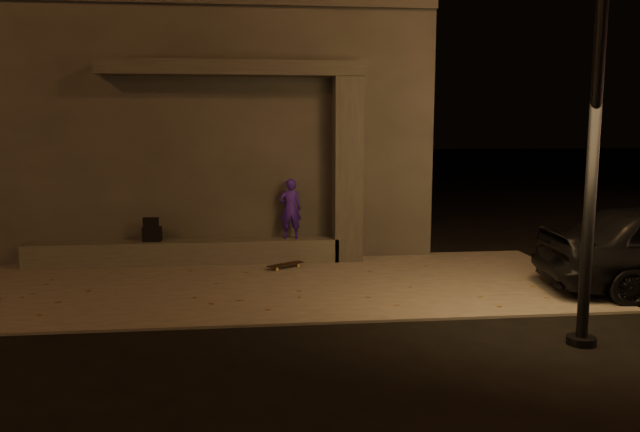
{
  "coord_description": "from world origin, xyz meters",
  "views": [
    {
      "loc": [
        -0.21,
        -8.4,
        2.72
      ],
      "look_at": [
        0.96,
        2.0,
        1.19
      ],
      "focal_mm": 35.0,
      "sensor_mm": 36.0,
      "label": 1
    }
  ],
  "objects": [
    {
      "name": "canopy",
      "position": [
        -0.5,
        3.8,
        3.78
      ],
      "size": [
        5.0,
        0.7,
        0.28
      ],
      "primitive_type": "cube",
      "color": "#3A3734",
      "rests_on": "column"
    },
    {
      "name": "backpack",
      "position": [
        -2.11,
        3.75,
        0.66
      ],
      "size": [
        0.36,
        0.24,
        0.48
      ],
      "rotation": [
        0.0,
        0.0,
        -0.06
      ],
      "color": "black",
      "rests_on": "ledge"
    },
    {
      "name": "sidewalk",
      "position": [
        0.0,
        2.0,
        0.02
      ],
      "size": [
        11.0,
        4.4,
        0.04
      ],
      "primitive_type": "cube",
      "color": "#635D58",
      "rests_on": "ground"
    },
    {
      "name": "column",
      "position": [
        1.7,
        3.75,
        1.84
      ],
      "size": [
        0.55,
        0.55,
        3.6
      ],
      "primitive_type": "cube",
      "color": "#3A3734",
      "rests_on": "sidewalk"
    },
    {
      "name": "skateboarder",
      "position": [
        0.57,
        3.75,
        1.09
      ],
      "size": [
        0.44,
        0.29,
        1.19
      ],
      "primitive_type": "imported",
      "rotation": [
        0.0,
        0.0,
        3.16
      ],
      "color": "#3819A3",
      "rests_on": "ledge"
    },
    {
      "name": "ground",
      "position": [
        0.0,
        0.0,
        0.0
      ],
      "size": [
        120.0,
        120.0,
        0.0
      ],
      "primitive_type": "plane",
      "color": "black",
      "rests_on": "ground"
    },
    {
      "name": "building",
      "position": [
        -1.0,
        6.49,
        2.61
      ],
      "size": [
        9.0,
        5.1,
        5.22
      ],
      "color": "#3A3734",
      "rests_on": "ground"
    },
    {
      "name": "skateboard",
      "position": [
        0.43,
        3.1,
        0.11
      ],
      "size": [
        0.73,
        0.57,
        0.08
      ],
      "rotation": [
        0.0,
        0.0,
        0.57
      ],
      "color": "black",
      "rests_on": "sidewalk"
    },
    {
      "name": "ledge",
      "position": [
        -1.5,
        3.75,
        0.27
      ],
      "size": [
        6.0,
        0.55,
        0.45
      ],
      "primitive_type": "cube",
      "color": "#4B4844",
      "rests_on": "sidewalk"
    }
  ]
}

